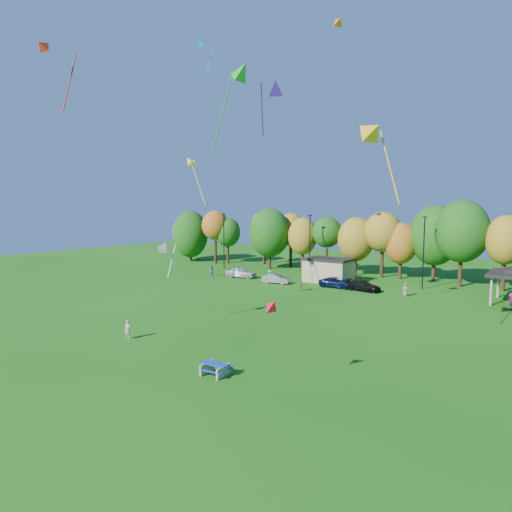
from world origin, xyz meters
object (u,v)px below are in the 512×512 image
Objects in this scene: kite_flyer at (128,330)px; car_a at (241,272)px; car_d at (363,286)px; car_c at (338,282)px; picnic_table at (215,368)px; car_b at (276,279)px.

car_a is at bearing 101.32° from kite_flyer.
car_c is at bearing 91.71° from car_d.
kite_flyer is at bearing 172.63° from car_d.
car_a is 18.34m from car_d.
car_c is at bearing 98.21° from picnic_table.
car_b is (-14.90, 30.03, 0.19)m from picnic_table.
picnic_table is at bearing -170.14° from car_c.
kite_flyer is at bearing 177.71° from car_b.
car_b is 0.85× the size of car_d.
kite_flyer is 31.37m from car_a.
car_a is 6.86m from car_b.
car_d is at bearing 92.07° from picnic_table.
car_b is 11.69m from car_d.
picnic_table is 32.71m from car_c.
picnic_table is at bearing -167.77° from car_d.
car_a is at bearing 120.88° from picnic_table.
kite_flyer reaches higher than car_d.
car_c is at bearing -98.09° from car_a.
car_a is 1.17× the size of car_b.
kite_flyer is at bearing 170.77° from car_c.
car_d is at bearing -96.79° from car_c.
car_a is (-21.66, 31.17, 0.32)m from picnic_table.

